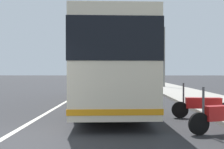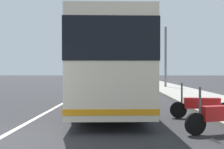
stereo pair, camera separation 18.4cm
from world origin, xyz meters
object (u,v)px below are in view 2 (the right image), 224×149
Objects in this scene: car_oncoming at (119,76)px; utility_pole at (166,57)px; motorcycle_angled at (224,116)px; motorcycle_nearest_curb at (202,105)px; car_side_street at (118,78)px; coach_bus at (108,65)px; car_behind_bus at (121,79)px; car_far_distant at (121,77)px.

utility_pole is (-32.68, -4.75, 2.31)m from car_oncoming.
motorcycle_angled reaches higher than motorcycle_nearest_curb.
utility_pole is (-13.66, -4.98, 2.35)m from car_side_street.
utility_pole is (16.50, -1.72, 2.61)m from motorcycle_nearest_curb.
car_side_street is (26.53, -0.16, -1.25)m from coach_bus.
car_behind_bus is at bearing -80.29° from motorcycle_nearest_curb.
motorcycle_nearest_curb is at bearing -170.22° from car_behind_bus.
car_side_street is (-6.28, 0.62, 0.01)m from car_far_distant.
utility_pole is at bearing -162.40° from car_side_street.
car_side_street reaches higher than motorcycle_nearest_curb.
car_behind_bus is at bearing 29.22° from utility_pole.
car_oncoming is (49.18, 3.03, 0.30)m from motorcycle_nearest_curb.
car_oncoming reaches higher than car_behind_bus.
motorcycle_angled is 0.47× the size of car_side_street.
car_side_street is (30.16, 3.26, 0.27)m from motorcycle_nearest_curb.
coach_bus is at bearing -43.38° from motorcycle_nearest_curb.
motorcycle_nearest_curb is 0.46× the size of car_behind_bus.
car_oncoming is at bearing 8.27° from utility_pole.
car_side_street is 0.77× the size of utility_pole.
car_behind_bus is 1.18× the size of car_oncoming.
car_side_street is at bearing 20.02° from utility_pole.
car_side_street is at bearing 177.54° from car_far_distant.
motorcycle_nearest_curb is 0.46× the size of car_side_street.
car_far_distant is at bearing -4.75° from coach_bus.
car_oncoming is at bearing -103.65° from motorcycle_angled.
motorcycle_angled is 32.41m from car_side_street.
car_behind_bus is at bearing -5.26° from coach_bus.
car_far_distant is at bearing -175.67° from car_oncoming.
coach_bus is 2.59× the size of car_behind_bus.
coach_bus is 45.57m from car_oncoming.
coach_bus is 20.88m from car_behind_bus.
coach_bus is 13.90m from utility_pole.
car_oncoming reaches higher than motorcycle_angled.
car_behind_bus is at bearing -101.24° from motorcycle_angled.
motorcycle_nearest_curb is (-3.63, -3.42, -1.52)m from coach_bus.
coach_bus reaches higher than car_far_distant.
car_far_distant is (32.81, -0.78, -1.26)m from coach_bus.
car_far_distant is 12.74m from car_oncoming.
car_side_street is (5.70, 0.53, 0.02)m from car_behind_bus.
coach_bus is 2.60× the size of car_side_street.
car_behind_bus reaches higher than motorcycle_angled.
motorcycle_angled is at bearing -170.92° from car_behind_bus.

